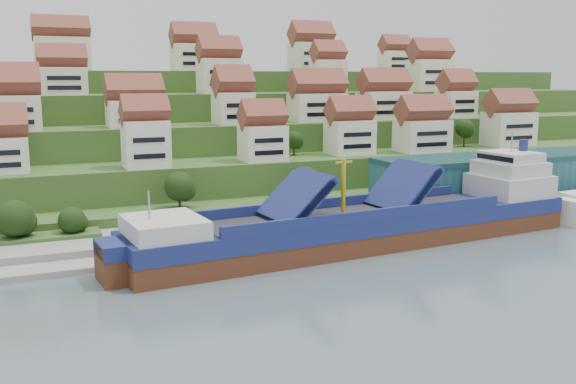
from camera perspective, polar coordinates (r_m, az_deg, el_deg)
name	(u,v)px	position (r m, az deg, el deg)	size (l,w,h in m)	color
ground	(328,250)	(110.62, 3.61, -5.21)	(300.00, 300.00, 0.00)	slate
quay	(383,217)	(132.60, 8.43, -2.22)	(180.00, 14.00, 2.20)	gray
hillside	(181,137)	(205.32, -9.49, 4.83)	(260.00, 128.00, 31.00)	#2D4C1E
hillside_village	(226,96)	(164.30, -5.52, 8.45)	(159.61, 63.83, 28.78)	white
hillside_trees	(226,132)	(148.07, -5.54, 5.29)	(141.41, 62.80, 30.73)	#1D3913
warehouse	(501,177)	(152.01, 18.44, 1.29)	(60.00, 15.00, 10.00)	#22565E
flagpole	(389,194)	(126.33, 8.96, -0.17)	(1.28, 0.16, 8.00)	gray
cargo_ship	(375,225)	(114.50, 7.72, -2.93)	(85.30, 19.77, 18.83)	#512A19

